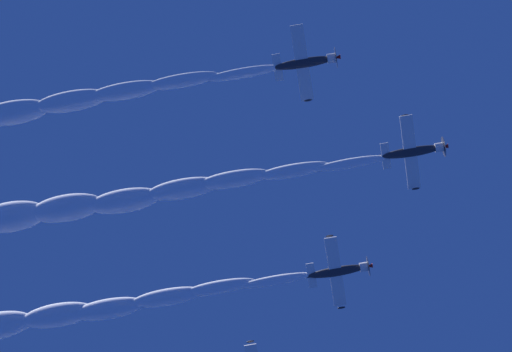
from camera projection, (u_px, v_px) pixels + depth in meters
The scene contains 5 objects.
airplane_lead at pixel (414, 151), 93.56m from camera, with size 7.76×8.36×2.73m.
airplane_left_wingman at pixel (339, 271), 94.76m from camera, with size 7.82×8.34×2.73m.
airplane_right_wingman at pixel (306, 63), 91.94m from camera, with size 7.78×8.30×2.87m.
smoke_trail_lead at pixel (70, 207), 95.74m from camera, with size 50.33×32.73×4.38m.
smoke_trail_left_wingman at pixel (1, 324), 96.89m from camera, with size 50.09×33.07×4.38m.
Camera 1 is at (-22.82, -6.40, 1.79)m, focal length 55.46 mm.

